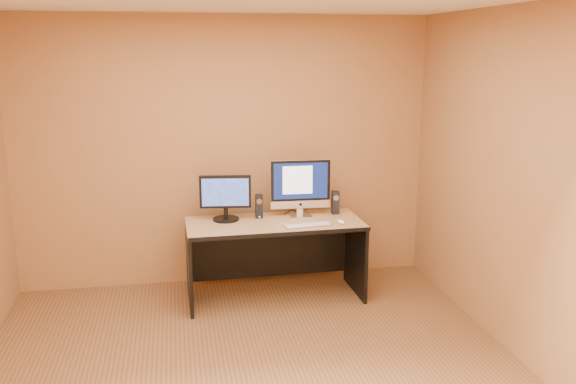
# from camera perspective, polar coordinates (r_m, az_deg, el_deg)

# --- Properties ---
(floor) EXTENTS (4.00, 4.00, 0.00)m
(floor) POSITION_cam_1_polar(r_m,az_deg,el_deg) (4.50, -3.18, -17.20)
(floor) COLOR brown
(floor) RESTS_ON ground
(walls) EXTENTS (4.00, 4.00, 2.60)m
(walls) POSITION_cam_1_polar(r_m,az_deg,el_deg) (4.00, -3.42, -0.92)
(walls) COLOR olive
(walls) RESTS_ON ground
(desk) EXTENTS (1.61, 0.73, 0.74)m
(desk) POSITION_cam_1_polar(r_m,az_deg,el_deg) (5.67, -1.25, -6.40)
(desk) COLOR tan
(desk) RESTS_ON ground
(imac) EXTENTS (0.58, 0.23, 0.55)m
(imac) POSITION_cam_1_polar(r_m,az_deg,el_deg) (5.68, 1.20, 0.39)
(imac) COLOR silver
(imac) RESTS_ON desk
(second_monitor) EXTENTS (0.51, 0.30, 0.42)m
(second_monitor) POSITION_cam_1_polar(r_m,az_deg,el_deg) (5.59, -5.87, -0.57)
(second_monitor) COLOR black
(second_monitor) RESTS_ON desk
(speaker_left) EXTENTS (0.07, 0.07, 0.22)m
(speaker_left) POSITION_cam_1_polar(r_m,az_deg,el_deg) (5.67, -2.73, -1.34)
(speaker_left) COLOR black
(speaker_left) RESTS_ON desk
(speaker_right) EXTENTS (0.07, 0.08, 0.22)m
(speaker_right) POSITION_cam_1_polar(r_m,az_deg,el_deg) (5.82, 4.45, -0.99)
(speaker_right) COLOR black
(speaker_right) RESTS_ON desk
(keyboard) EXTENTS (0.44, 0.17, 0.02)m
(keyboard) POSITION_cam_1_polar(r_m,az_deg,el_deg) (5.42, 1.87, -3.14)
(keyboard) COLOR #AFAFB3
(keyboard) RESTS_ON desk
(mouse) EXTENTS (0.08, 0.11, 0.04)m
(mouse) POSITION_cam_1_polar(r_m,az_deg,el_deg) (5.52, 4.97, -2.77)
(mouse) COLOR white
(mouse) RESTS_ON desk
(cable_a) EXTENTS (0.12, 0.19, 0.01)m
(cable_a) POSITION_cam_1_polar(r_m,az_deg,el_deg) (5.87, 0.97, -1.89)
(cable_a) COLOR black
(cable_a) RESTS_ON desk
(cable_b) EXTENTS (0.10, 0.16, 0.01)m
(cable_b) POSITION_cam_1_polar(r_m,az_deg,el_deg) (5.87, -0.00, -1.89)
(cable_b) COLOR black
(cable_b) RESTS_ON desk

